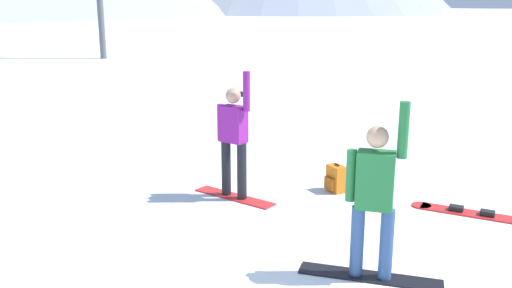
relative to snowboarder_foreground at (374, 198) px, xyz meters
name	(u,v)px	position (x,y,z in m)	size (l,w,h in m)	color
snowboarder_foreground	(374,198)	(0.00, 0.00, 0.00)	(1.34, 1.32, 2.03)	black
snowboarder_midground	(234,139)	(-0.20, 3.11, 0.02)	(0.87, 1.44, 2.04)	red
loose_snowboard_far_spare	(471,213)	(2.57, 0.82, -0.93)	(1.22, 1.59, 0.09)	red
backpack_orange	(336,179)	(1.41, 2.60, -0.74)	(0.26, 0.32, 0.47)	orange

